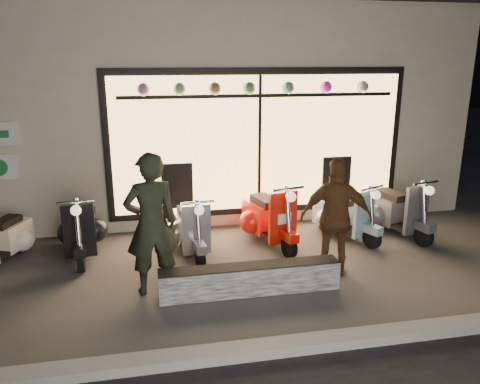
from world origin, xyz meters
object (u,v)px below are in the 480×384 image
(man, at_px, (151,224))
(woman, at_px, (336,218))
(graffiti_barrier, at_px, (250,279))
(scooter_red, at_px, (266,216))
(scooter_silver, at_px, (189,227))

(man, height_order, woman, man)
(graffiti_barrier, xyz_separation_m, scooter_red, (0.67, 1.79, 0.23))
(scooter_red, distance_m, man, 2.48)
(graffiti_barrier, distance_m, man, 1.49)
(man, distance_m, woman, 2.57)
(graffiti_barrier, relative_size, woman, 1.40)
(graffiti_barrier, relative_size, scooter_silver, 1.75)
(scooter_silver, height_order, woman, woman)
(graffiti_barrier, bearing_deg, woman, 14.91)
(scooter_silver, xyz_separation_m, scooter_red, (1.33, 0.17, 0.04))
(scooter_silver, distance_m, woman, 2.40)
(scooter_silver, distance_m, man, 1.54)
(graffiti_barrier, height_order, woman, woman)
(woman, bearing_deg, graffiti_barrier, 30.99)
(scooter_silver, xyz_separation_m, man, (-0.59, -1.31, 0.56))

